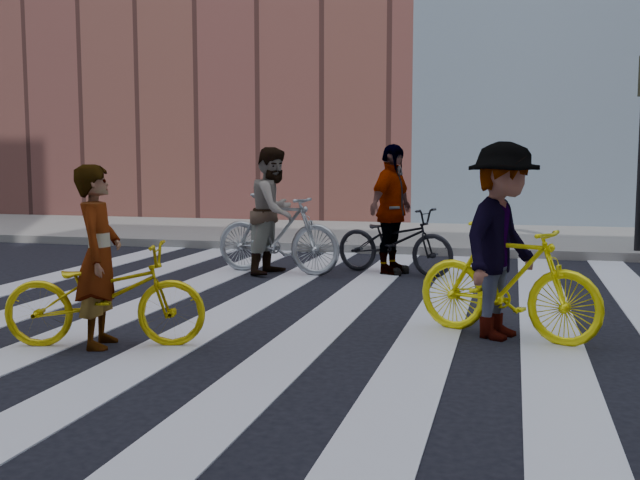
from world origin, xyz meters
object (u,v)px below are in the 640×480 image
at_px(rider_right, 502,241).
at_px(rider_mid, 274,211).
at_px(bike_yellow_left, 105,295).
at_px(bike_dark_rear, 394,241).
at_px(bike_silver_mid, 277,234).
at_px(bike_yellow_right, 507,281).
at_px(rider_left, 99,256).
at_px(rider_rear, 391,209).

bearing_deg(rider_right, rider_mid, 68.45).
distance_m(bike_yellow_left, bike_dark_rear, 5.18).
height_order(bike_yellow_left, bike_dark_rear, bike_dark_rear).
xyz_separation_m(bike_silver_mid, rider_right, (3.22, -3.23, 0.32)).
relative_size(bike_yellow_right, bike_dark_rear, 0.97).
bearing_deg(bike_yellow_left, bike_dark_rear, -36.56).
relative_size(bike_yellow_left, bike_yellow_right, 0.99).
distance_m(bike_yellow_left, rider_left, 0.35).
distance_m(bike_silver_mid, rider_left, 4.46).
bearing_deg(bike_dark_rear, rider_right, -138.46).
bearing_deg(bike_silver_mid, bike_yellow_right, -125.84).
distance_m(rider_left, rider_right, 3.65).
xyz_separation_m(bike_dark_rear, rider_left, (-1.87, -4.84, 0.32)).
relative_size(bike_silver_mid, rider_right, 1.07).
xyz_separation_m(bike_yellow_left, rider_rear, (1.77, 4.84, 0.48)).
bearing_deg(rider_mid, bike_silver_mid, -81.13).
bearing_deg(bike_yellow_left, rider_right, -86.13).
bearing_deg(bike_silver_mid, rider_right, -126.28).
distance_m(rider_mid, rider_right, 4.59).
xyz_separation_m(bike_silver_mid, rider_left, (-0.22, -4.45, 0.22)).
relative_size(bike_yellow_right, rider_right, 0.99).
height_order(bike_silver_mid, rider_rear, rider_rear).
bearing_deg(bike_dark_rear, bike_yellow_right, -137.79).
distance_m(bike_yellow_left, rider_rear, 5.18).
bearing_deg(bike_dark_rear, rider_left, 177.06).
relative_size(bike_dark_rear, rider_rear, 0.98).
height_order(bike_yellow_right, rider_mid, rider_mid).
xyz_separation_m(bike_dark_rear, rider_mid, (-1.70, -0.39, 0.43)).
height_order(rider_left, rider_mid, rider_mid).
xyz_separation_m(bike_silver_mid, bike_yellow_right, (3.27, -3.23, -0.05)).
height_order(bike_yellow_right, rider_rear, rider_rear).
height_order(bike_yellow_left, rider_left, rider_left).
height_order(rider_left, rider_right, rider_right).
distance_m(bike_yellow_right, rider_left, 3.70).
bearing_deg(rider_left, bike_yellow_right, -86.65).
xyz_separation_m(bike_dark_rear, rider_right, (1.57, -3.62, 0.43)).
bearing_deg(rider_rear, rider_right, -137.79).
relative_size(rider_left, rider_mid, 0.88).
xyz_separation_m(bike_yellow_left, bike_silver_mid, (0.17, 4.45, 0.12)).
bearing_deg(bike_yellow_right, bike_silver_mid, 68.45).
bearing_deg(rider_rear, bike_yellow_right, -137.14).
bearing_deg(rider_rear, bike_silver_mid, 121.92).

